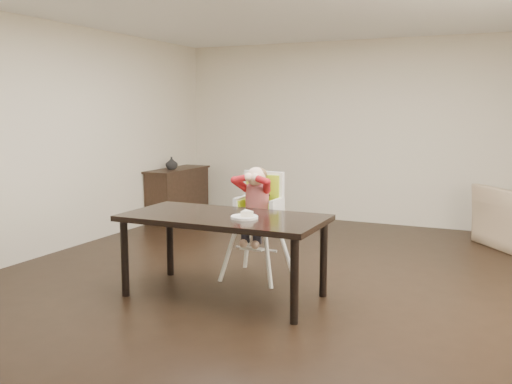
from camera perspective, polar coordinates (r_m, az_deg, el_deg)
The scene contains 7 objects.
ground at distance 5.52m, azimuth 2.81°, elevation -9.55°, with size 7.00×7.00×0.00m, color black.
room_walls at distance 5.26m, azimuth 2.96°, elevation 10.09°, with size 6.02×7.02×2.71m.
dining_table at distance 5.12m, azimuth -3.24°, elevation -3.20°, with size 1.80×0.90×0.75m.
high_chair at distance 5.69m, azimuth 0.22°, elevation -0.78°, with size 0.48×0.48×1.12m.
plate at distance 4.94m, azimuth -1.09°, elevation -2.39°, with size 0.26×0.26×0.07m.
sideboard at distance 8.88m, azimuth -7.81°, elevation -0.18°, with size 0.44×1.26×0.79m.
vase at distance 8.69m, azimuth -8.44°, elevation 2.84°, with size 0.18×0.19×0.18m, color #99999E.
Camera 1 is at (1.94, -4.88, 1.68)m, focal length 40.00 mm.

